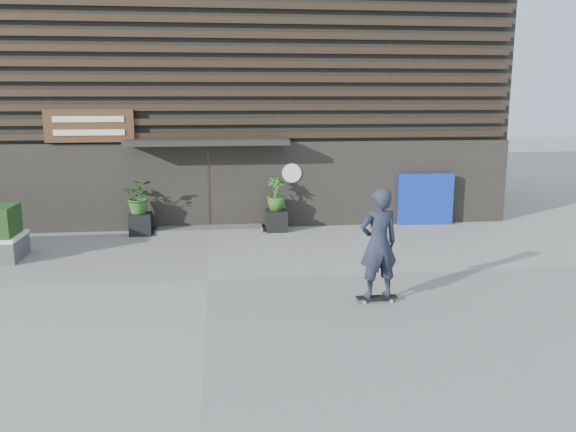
{
  "coord_description": "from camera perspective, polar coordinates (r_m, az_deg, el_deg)",
  "views": [
    {
      "loc": [
        0.29,
        -11.87,
        3.8
      ],
      "look_at": [
        1.85,
        1.14,
        1.1
      ],
      "focal_mm": 36.43,
      "sensor_mm": 36.0,
      "label": 1
    }
  ],
  "objects": [
    {
      "name": "ground",
      "position": [
        12.47,
        -7.87,
        -6.22
      ],
      "size": [
        80.0,
        80.0,
        0.0
      ],
      "primitive_type": "plane",
      "color": "gray",
      "rests_on": "ground"
    },
    {
      "name": "bamboo_right",
      "position": [
        16.57,
        -1.16,
        2.19
      ],
      "size": [
        0.54,
        0.54,
        0.96
      ],
      "primitive_type": "imported",
      "color": "#2D591E",
      "rests_on": "planter_pot_right"
    },
    {
      "name": "building",
      "position": [
        21.83,
        -7.76,
        12.03
      ],
      "size": [
        18.0,
        11.0,
        8.0
      ],
      "color": "black",
      "rests_on": "ground"
    },
    {
      "name": "planter_pot_right",
      "position": [
        16.72,
        -1.14,
        -0.45
      ],
      "size": [
        0.6,
        0.6,
        0.6
      ],
      "primitive_type": "cube",
      "color": "black",
      "rests_on": "ground"
    },
    {
      "name": "skateboarder",
      "position": [
        10.92,
        8.83,
        -2.69
      ],
      "size": [
        0.83,
        0.62,
        2.16
      ],
      "color": "black",
      "rests_on": "ground"
    },
    {
      "name": "entrance_step",
      "position": [
        16.89,
        -7.64,
        -1.26
      ],
      "size": [
        3.0,
        0.8,
        0.12
      ],
      "primitive_type": "cube",
      "color": "#52514F",
      "rests_on": "ground"
    },
    {
      "name": "bamboo_left",
      "position": [
        16.64,
        -14.3,
        1.87
      ],
      "size": [
        0.86,
        0.75,
        0.96
      ],
      "primitive_type": "imported",
      "color": "#2D591E",
      "rests_on": "planter_pot_left"
    },
    {
      "name": "planter_pot_left",
      "position": [
        16.79,
        -14.16,
        -0.75
      ],
      "size": [
        0.6,
        0.6,
        0.6
      ],
      "primitive_type": "cube",
      "color": "black",
      "rests_on": "ground"
    },
    {
      "name": "blue_tarp",
      "position": [
        17.93,
        13.29,
        1.6
      ],
      "size": [
        1.65,
        0.24,
        1.55
      ],
      "primitive_type": "cube",
      "rotation": [
        0.0,
        0.0,
        -0.07
      ],
      "color": "#0B2297",
      "rests_on": "ground"
    }
  ]
}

